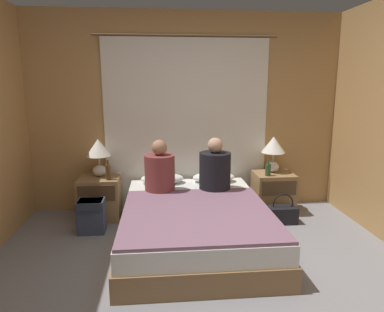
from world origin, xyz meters
The scene contains 17 objects.
ground_plane centered at (0.00, 0.00, 0.00)m, with size 16.00×16.00×0.00m, color gray.
wall_back centered at (0.00, 2.12, 1.25)m, with size 4.06×0.06×2.50m.
curtain_panel centered at (0.00, 2.05, 1.10)m, with size 2.27×0.03×2.20m.
bed centered at (0.00, 1.01, 0.20)m, with size 1.47×1.99×0.40m.
nightstand_left centered at (-1.09, 1.77, 0.26)m, with size 0.49×0.42×0.51m.
nightstand_right centered at (1.09, 1.77, 0.26)m, with size 0.49×0.42×0.51m.
lamp_left centered at (-1.09, 1.85, 0.82)m, with size 0.30×0.30×0.46m.
lamp_right centered at (1.09, 1.85, 0.82)m, with size 0.30×0.30×0.46m.
pillow_left centered at (-0.32, 1.82, 0.46)m, with size 0.53×0.28×0.12m.
pillow_right centered at (0.32, 1.82, 0.46)m, with size 0.53×0.28×0.12m.
blanket_on_bed centered at (0.00, 0.74, 0.42)m, with size 1.41×1.40×0.03m.
person_left_in_bed centered at (-0.35, 1.48, 0.65)m, with size 0.34×0.34×0.61m.
person_right_in_bed centered at (0.28, 1.48, 0.65)m, with size 0.36×0.36×0.62m.
beer_bottle_on_left_stand centered at (-0.96, 1.67, 0.61)m, with size 0.06×0.06×0.24m.
beer_bottle_on_right_stand centered at (0.97, 1.67, 0.59)m, with size 0.07×0.07×0.20m.
backpack_on_floor centered at (-1.11, 1.34, 0.21)m, with size 0.29×0.24×0.37m.
handbag_on_floor centered at (1.09, 1.40, 0.11)m, with size 0.33×0.18×0.36m.
Camera 1 is at (-0.34, -2.29, 1.63)m, focal length 32.00 mm.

